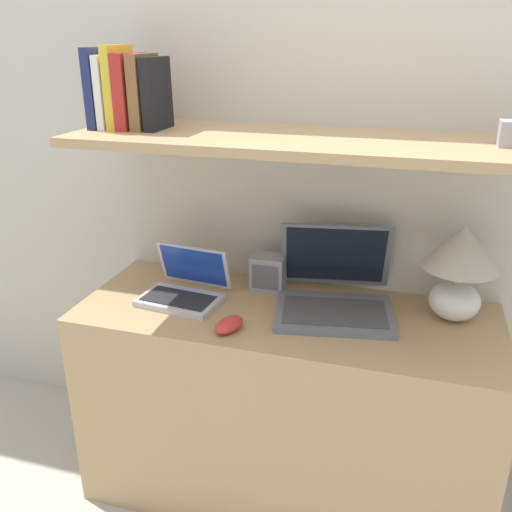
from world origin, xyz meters
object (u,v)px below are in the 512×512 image
object	(u,v)px
laptop_small	(184,289)
computer_mouse	(229,325)
book_black	(157,94)
router_box	(269,273)
book_brown	(144,92)
book_white	(111,92)
table_lamp	(460,263)
book_navy	(102,88)
laptop_large	(335,294)
book_yellow	(120,87)
book_red	(131,91)

from	to	relation	value
laptop_small	computer_mouse	world-z (taller)	laptop_small
book_black	router_box	bearing A→B (deg)	14.30
book_brown	book_black	xyz separation A→B (m)	(0.04, 0.00, -0.00)
router_box	book_white	size ratio (longest dim) A/B	0.56
computer_mouse	book_brown	world-z (taller)	book_brown
table_lamp	laptop_small	distance (m)	0.88
laptop_small	book_navy	world-z (taller)	book_navy
computer_mouse	book_navy	world-z (taller)	book_navy
laptop_small	book_navy	size ratio (longest dim) A/B	1.16
laptop_small	book_brown	distance (m)	0.64
table_lamp	computer_mouse	bearing A→B (deg)	-157.10
router_box	laptop_large	bearing A→B (deg)	-18.43
table_lamp	router_box	world-z (taller)	table_lamp
laptop_small	laptop_large	bearing A→B (deg)	8.86
book_navy	book_yellow	xyz separation A→B (m)	(0.06, 0.00, 0.00)
table_lamp	book_yellow	size ratio (longest dim) A/B	1.23
book_navy	router_box	bearing A→B (deg)	9.28
book_white	router_box	bearing A→B (deg)	9.86
laptop_small	computer_mouse	bearing A→B (deg)	-36.36
book_navy	book_white	size ratio (longest dim) A/B	1.09
laptop_small	router_box	size ratio (longest dim) A/B	2.27
laptop_small	book_red	xyz separation A→B (m)	(-0.18, 0.07, 0.62)
book_red	book_brown	world-z (taller)	book_red
laptop_large	book_white	distance (m)	0.96
table_lamp	book_brown	world-z (taller)	book_brown
book_yellow	book_brown	bearing A→B (deg)	0.00
book_navy	book_red	xyz separation A→B (m)	(0.10, 0.00, -0.01)
laptop_large	book_yellow	size ratio (longest dim) A/B	1.69
book_white	book_black	xyz separation A→B (m)	(0.16, -0.00, -0.00)
book_white	book_yellow	bearing A→B (deg)	-0.00
laptop_large	computer_mouse	size ratio (longest dim) A/B	3.35
laptop_small	table_lamp	bearing A→B (deg)	7.73
book_yellow	book_black	xyz separation A→B (m)	(0.13, 0.00, -0.02)
table_lamp	laptop_large	distance (m)	0.39
laptop_small	book_black	xyz separation A→B (m)	(-0.09, 0.07, 0.62)
book_navy	book_black	xyz separation A→B (m)	(0.19, 0.00, -0.01)
router_box	book_navy	xyz separation A→B (m)	(-0.53, -0.09, 0.61)
book_red	book_brown	xyz separation A→B (m)	(0.05, 0.00, -0.00)
laptop_small	book_yellow	world-z (taller)	book_yellow
book_yellow	computer_mouse	bearing A→B (deg)	-27.99
laptop_large	book_black	bearing A→B (deg)	-179.47
table_lamp	laptop_small	world-z (taller)	table_lamp
computer_mouse	book_navy	distance (m)	0.85
book_black	table_lamp	bearing A→B (deg)	2.73
book_red	book_black	xyz separation A→B (m)	(0.09, 0.00, -0.01)
computer_mouse	book_black	bearing A→B (deg)	142.97
book_yellow	book_red	world-z (taller)	book_yellow
computer_mouse	laptop_small	bearing A→B (deg)	143.64
laptop_small	book_black	distance (m)	0.63
book_navy	table_lamp	bearing A→B (deg)	2.28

